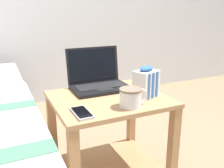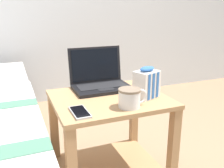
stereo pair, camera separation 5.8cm
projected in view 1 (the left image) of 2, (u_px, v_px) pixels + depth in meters
name	position (u px, v px, depth m)	size (l,w,h in m)	color
bedside_table	(109.00, 132.00, 1.35)	(0.58, 0.49, 0.56)	tan
laptop	(98.00, 80.00, 1.43)	(0.32, 0.24, 0.22)	black
mug_front_left	(131.00, 97.00, 1.15)	(0.14, 0.10, 0.09)	white
snack_bag	(146.00, 83.00, 1.27)	(0.14, 0.12, 0.16)	white
cell_phone	(82.00, 113.00, 1.08)	(0.07, 0.15, 0.01)	#B7BABC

